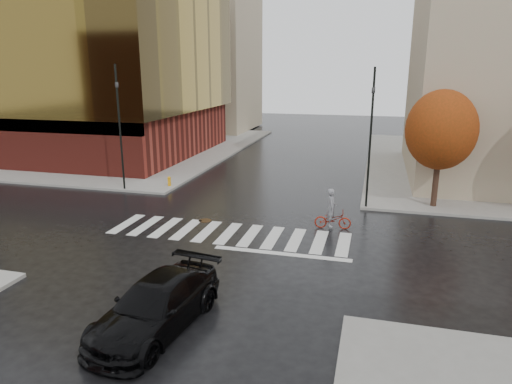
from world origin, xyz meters
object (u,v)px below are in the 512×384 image
(cyclist, at_px, (332,215))
(fire_hydrant, at_px, (169,181))
(sedan, at_px, (156,305))
(traffic_light_nw, at_px, (119,119))
(traffic_light_ne, at_px, (371,129))

(cyclist, distance_m, fire_hydrant, 12.42)
(cyclist, bearing_deg, sedan, 152.43)
(cyclist, relative_size, traffic_light_nw, 0.26)
(traffic_light_ne, bearing_deg, sedan, 88.67)
(traffic_light_nw, xyz_separation_m, fire_hydrant, (2.50, 1.43, -4.16))
(fire_hydrant, bearing_deg, traffic_light_ne, -6.37)
(traffic_light_ne, distance_m, fire_hydrant, 13.50)
(cyclist, relative_size, traffic_light_ne, 0.27)
(sedan, xyz_separation_m, fire_hydrant, (-7.00, 15.68, -0.26))
(cyclist, height_order, fire_hydrant, cyclist)
(sedan, height_order, fire_hydrant, sedan)
(sedan, relative_size, traffic_light_ne, 0.69)
(traffic_light_nw, bearing_deg, sedan, 24.42)
(cyclist, height_order, traffic_light_nw, traffic_light_nw)
(traffic_light_ne, bearing_deg, traffic_light_nw, 20.81)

